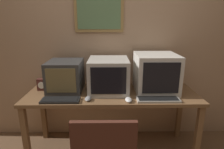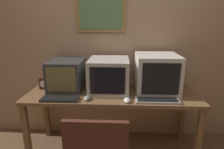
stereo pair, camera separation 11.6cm
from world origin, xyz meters
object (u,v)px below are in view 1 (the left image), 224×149
(keyboard_main, at_px, (60,100))
(keyboard_side, at_px, (158,99))
(mouse_far_corner, at_px, (129,100))
(mouse_near_keyboard, at_px, (88,99))
(monitor_center, at_px, (109,75))
(monitor_right, at_px, (156,73))
(monitor_left, at_px, (65,76))
(desk_clock, at_px, (42,85))

(keyboard_main, xyz_separation_m, keyboard_side, (0.98, 0.01, -0.00))
(keyboard_main, xyz_separation_m, mouse_far_corner, (0.68, -0.01, 0.01))
(keyboard_side, distance_m, mouse_near_keyboard, 0.71)
(monitor_center, relative_size, monitor_right, 1.00)
(monitor_left, bearing_deg, desk_clock, -179.40)
(keyboard_side, bearing_deg, mouse_near_keyboard, 178.90)
(mouse_far_corner, relative_size, desk_clock, 0.85)
(monitor_center, distance_m, mouse_near_keyboard, 0.38)
(mouse_far_corner, bearing_deg, monitor_center, 123.46)
(keyboard_side, height_order, mouse_near_keyboard, mouse_near_keyboard)
(monitor_center, xyz_separation_m, desk_clock, (-0.77, 0.03, -0.12))
(monitor_left, height_order, monitor_center, monitor_center)
(mouse_near_keyboard, relative_size, desk_clock, 0.79)
(monitor_right, bearing_deg, keyboard_main, -164.08)
(keyboard_main, bearing_deg, desk_clock, 132.00)
(monitor_left, relative_size, keyboard_side, 0.97)
(monitor_center, bearing_deg, mouse_far_corner, -56.54)
(mouse_near_keyboard, xyz_separation_m, desk_clock, (-0.56, 0.30, 0.05))
(keyboard_side, distance_m, desk_clock, 1.31)
(desk_clock, bearing_deg, monitor_center, -2.11)
(keyboard_side, relative_size, mouse_far_corner, 3.72)
(monitor_left, bearing_deg, mouse_far_corner, -25.74)
(monitor_left, distance_m, monitor_center, 0.49)
(monitor_left, bearing_deg, keyboard_side, -17.57)
(monitor_center, height_order, mouse_near_keyboard, monitor_center)
(mouse_near_keyboard, bearing_deg, monitor_left, 133.39)
(monitor_right, xyz_separation_m, mouse_far_corner, (-0.33, -0.30, -0.19))
(monitor_right, bearing_deg, monitor_center, 179.98)
(keyboard_main, height_order, mouse_near_keyboard, mouse_near_keyboard)
(monitor_right, bearing_deg, monitor_left, 178.24)
(monitor_right, xyz_separation_m, keyboard_main, (-1.01, -0.29, -0.20))
(keyboard_side, xyz_separation_m, desk_clock, (-1.27, 0.31, 0.06))
(keyboard_side, bearing_deg, monitor_center, 150.48)
(monitor_right, distance_m, keyboard_main, 1.07)
(mouse_far_corner, bearing_deg, desk_clock, 161.12)
(mouse_near_keyboard, distance_m, mouse_far_corner, 0.41)
(mouse_near_keyboard, relative_size, mouse_far_corner, 0.94)
(keyboard_side, bearing_deg, keyboard_main, -179.66)
(keyboard_main, height_order, keyboard_side, same)
(monitor_right, relative_size, desk_clock, 3.48)
(monitor_center, height_order, keyboard_main, monitor_center)
(desk_clock, bearing_deg, keyboard_side, -13.81)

